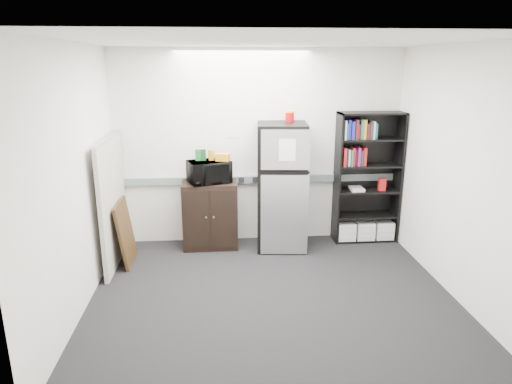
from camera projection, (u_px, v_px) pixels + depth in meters
floor at (272, 296)px, 5.08m from camera, size 4.00×4.00×0.00m
wall_back at (259, 148)px, 6.38m from camera, size 4.00×0.02×2.70m
wall_right at (460, 175)px, 4.86m from camera, size 0.02×3.50×2.70m
wall_left at (75, 183)px, 4.54m from camera, size 0.02×3.50×2.70m
ceiling at (275, 41)px, 4.33m from camera, size 4.00×3.50×0.02m
electrical_raceway at (259, 179)px, 6.47m from camera, size 3.92×0.05×0.10m
wall_note at (233, 134)px, 6.29m from camera, size 0.14×0.00×0.10m
bookshelf at (367, 179)px, 6.45m from camera, size 0.90×0.34×1.85m
cubicle_partition at (113, 202)px, 5.73m from camera, size 0.06×1.30×1.62m
cabinet at (210, 215)px, 6.33m from camera, size 0.74×0.50×0.93m
microwave at (209, 172)px, 6.14m from camera, size 0.63×0.53×0.30m
snack_box_a at (198, 155)px, 6.10m from camera, size 0.07×0.05×0.15m
snack_box_b at (203, 155)px, 6.11m from camera, size 0.07×0.05×0.15m
snack_box_c at (211, 155)px, 6.12m from camera, size 0.08×0.07×0.14m
snack_bag at (223, 157)px, 6.09m from camera, size 0.20×0.14×0.10m
refrigerator at (281, 187)px, 6.22m from camera, size 0.71×0.73×1.73m
coffee_can at (290, 116)px, 6.09m from camera, size 0.12×0.12×0.17m
framed_poster at (126, 232)px, 5.83m from camera, size 0.15×0.64×0.81m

